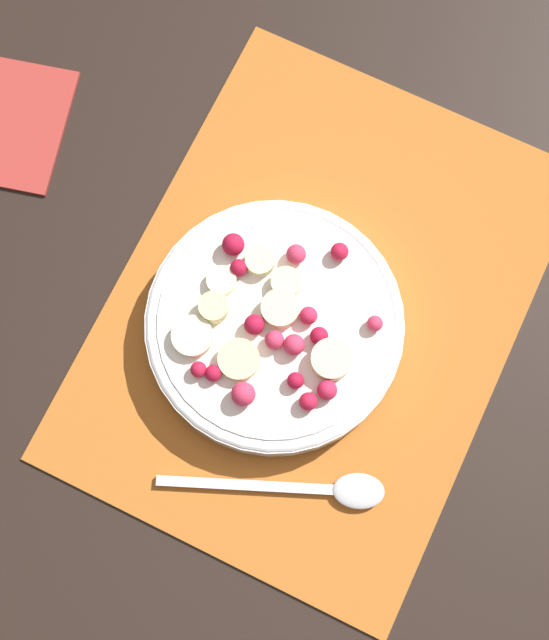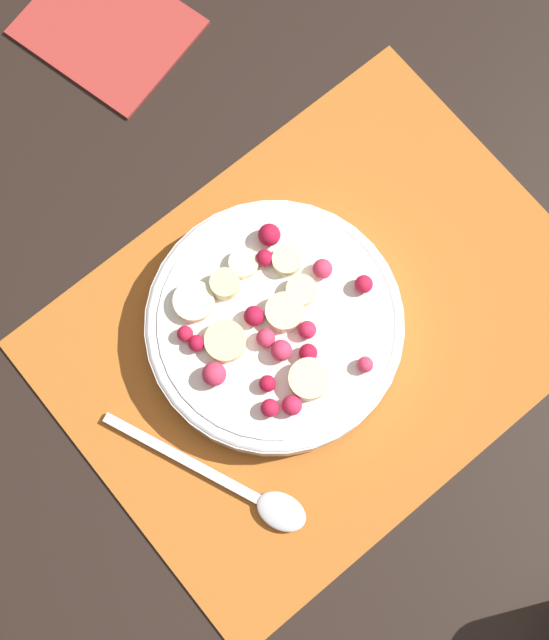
{
  "view_description": "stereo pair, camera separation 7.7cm",
  "coord_description": "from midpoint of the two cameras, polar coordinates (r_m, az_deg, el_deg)",
  "views": [
    {
      "loc": [
        0.2,
        0.05,
        0.8
      ],
      "look_at": [
        0.03,
        -0.02,
        0.05
      ],
      "focal_mm": 50.0,
      "sensor_mm": 36.0,
      "label": 1
    },
    {
      "loc": [
        0.15,
        0.11,
        0.8
      ],
      "look_at": [
        0.03,
        -0.02,
        0.05
      ],
      "focal_mm": 50.0,
      "sensor_mm": 36.0,
      "label": 2
    }
  ],
  "objects": [
    {
      "name": "ground_plane",
      "position": [
        0.82,
        -0.0,
        0.09
      ],
      "size": [
        3.0,
        3.0,
        0.0
      ],
      "primitive_type": "plane",
      "color": "black"
    },
    {
      "name": "placemat",
      "position": [
        0.82,
        -0.0,
        0.14
      ],
      "size": [
        0.47,
        0.35,
        0.01
      ],
      "color": "#B26023",
      "rests_on": "ground_plane"
    },
    {
      "name": "fruit_bowl",
      "position": [
        0.79,
        -2.76,
        -0.94
      ],
      "size": [
        0.23,
        0.23,
        0.05
      ],
      "color": "white",
      "rests_on": "placemat"
    },
    {
      "name": "spoon",
      "position": [
        0.79,
        0.21,
        -11.37
      ],
      "size": [
        0.1,
        0.19,
        0.01
      ],
      "rotation": [
        0.0,
        0.0,
        1.97
      ],
      "color": "silver",
      "rests_on": "placemat"
    }
  ]
}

